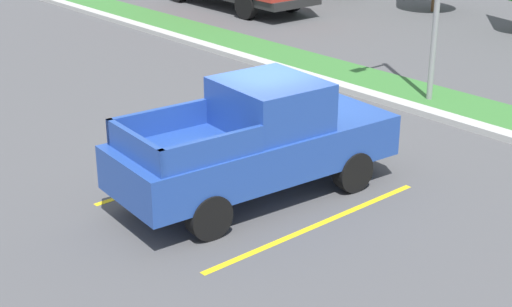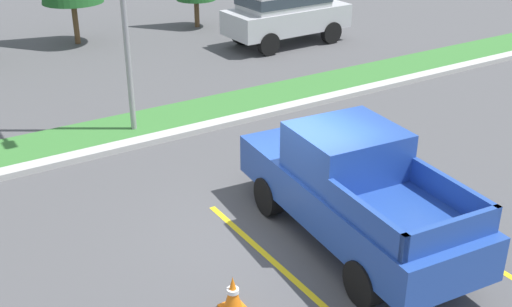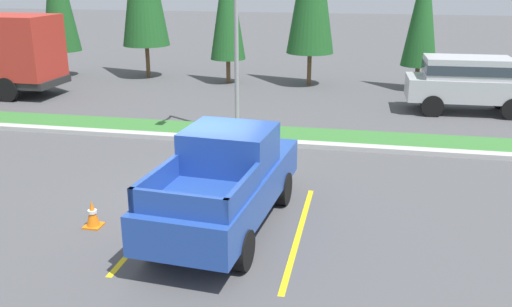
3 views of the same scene
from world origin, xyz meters
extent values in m
plane|color=#4C4C4F|center=(0.00, 0.00, 0.00)|extent=(120.00, 120.00, 0.00)
cube|color=yellow|center=(-0.68, -0.95, 0.00)|extent=(0.12, 4.80, 0.01)
cube|color=yellow|center=(2.42, -0.95, 0.00)|extent=(0.12, 4.80, 0.01)
cube|color=#B2B2AD|center=(0.00, 5.00, 0.07)|extent=(56.00, 0.40, 0.15)
cube|color=#387533|center=(0.00, 6.10, 0.03)|extent=(56.00, 1.80, 0.06)
cylinder|color=black|center=(0.16, 0.66, 0.38)|extent=(0.34, 0.78, 0.76)
cylinder|color=black|center=(1.85, 0.52, 0.38)|extent=(0.34, 0.78, 0.76)
cylinder|color=black|center=(-0.11, -2.42, 0.38)|extent=(0.34, 0.78, 0.76)
cylinder|color=black|center=(1.58, -2.57, 0.38)|extent=(0.34, 0.78, 0.76)
cube|color=#23479E|center=(0.87, -0.95, 0.88)|extent=(2.34, 5.34, 0.76)
cube|color=#23479E|center=(0.89, -0.65, 1.68)|extent=(1.89, 1.75, 0.84)
cube|color=#2D3842|center=(0.97, 0.16, 1.73)|extent=(1.62, 0.20, 0.63)
cube|color=#23479E|center=(-0.10, -2.32, 1.48)|extent=(0.26, 1.90, 0.44)
cube|color=#23479E|center=(1.59, -2.47, 1.48)|extent=(0.26, 1.90, 0.44)
cube|color=#23479E|center=(0.67, -3.29, 1.48)|extent=(1.80, 0.25, 0.44)
cube|color=silver|center=(1.09, 1.59, 0.64)|extent=(1.81, 0.32, 0.28)
cylinder|color=black|center=(8.77, 11.44, 0.40)|extent=(0.81, 0.28, 0.80)
cylinder|color=black|center=(8.82, 9.74, 0.40)|extent=(0.81, 0.28, 0.80)
cylinder|color=black|center=(5.97, 11.36, 0.40)|extent=(0.81, 0.28, 0.80)
cylinder|color=black|center=(6.03, 9.66, 0.40)|extent=(0.81, 0.28, 0.80)
cube|color=#B2B2B7|center=(7.40, 10.55, 0.92)|extent=(4.65, 1.98, 0.84)
cylinder|color=brown|center=(0.91, 14.69, 0.76)|extent=(0.20, 0.20, 1.51)
cylinder|color=brown|center=(5.79, 14.57, 0.55)|extent=(0.20, 0.20, 1.09)
cone|color=orange|center=(-1.91, -1.49, 0.32)|extent=(0.28, 0.28, 0.56)
cylinder|color=white|center=(-1.91, -1.49, 0.35)|extent=(0.19, 0.19, 0.07)
camera|label=1|loc=(10.33, -9.19, 5.84)|focal=53.81mm
camera|label=2|loc=(-5.82, -8.39, 6.40)|focal=44.97mm
camera|label=3|loc=(3.62, -11.42, 5.21)|focal=39.33mm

